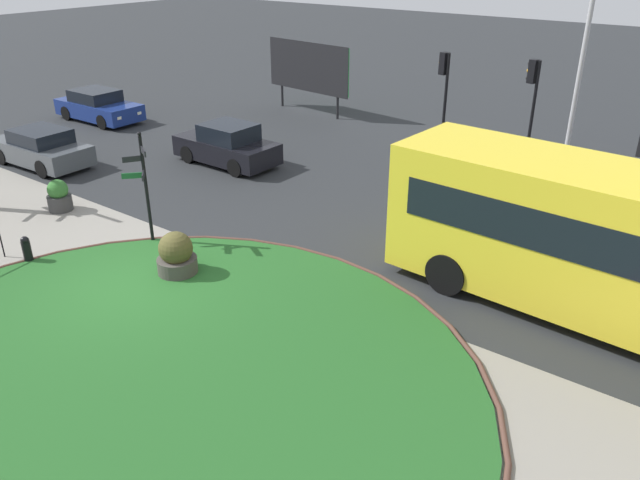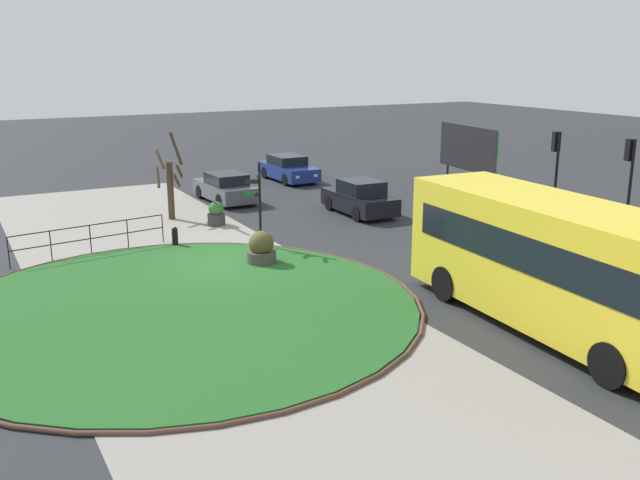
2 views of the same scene
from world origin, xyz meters
The scene contains 17 objects.
ground centered at (0.00, 0.00, 0.00)m, with size 120.00×120.00×0.00m, color #282B2D.
sidewalk_paving centered at (0.00, -1.67, 0.01)m, with size 32.00×8.67×0.02m, color gray.
grass_island centered at (3.09, -2.59, 0.05)m, with size 13.06×13.06×0.10m, color #235B23.
grass_kerb_ring centered at (3.09, -2.59, 0.06)m, with size 13.37×13.37×0.11m, color brown.
signpost_directional centered at (-1.59, 1.85, 1.78)m, with size 0.91×0.49×3.11m.
bollard_foreground centered at (-3.20, -0.76, 0.39)m, with size 0.22×0.22×0.75m.
railing_grass_edge centered at (-3.61, -3.63, 0.70)m, with size 0.86×5.36×1.07m.
bus_yellow centered at (9.00, 5.27, 1.76)m, with size 9.39×3.06×3.28m.
car_near_lane centered at (-4.64, 7.94, 0.69)m, with size 3.99×1.86×1.51m.
car_far_lane centered at (-13.61, 8.85, 0.65)m, with size 4.27×1.87×1.38m.
car_oncoming centered at (-9.95, 3.79, 0.64)m, with size 4.13×1.91×1.36m.
traffic_light_near centered at (1.12, 13.37, 2.81)m, with size 0.48×0.32×3.83m.
traffic_light_far centered at (4.24, 13.72, 2.82)m, with size 0.48×0.31×3.85m.
billboard_right centered at (-6.93, 15.75, 2.09)m, with size 4.94×0.69×3.25m.
planter_near_signpost centered at (-5.63, 1.72, 0.45)m, with size 0.71×0.71×0.99m.
planter_kerbside centered at (0.34, 1.08, 0.52)m, with size 0.98×0.98×1.16m.
street_tree_bare centered at (-7.49, 0.43, 1.57)m, with size 1.25×1.28×3.75m.
Camera 2 is at (20.89, -7.84, 6.80)m, focal length 39.55 mm.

